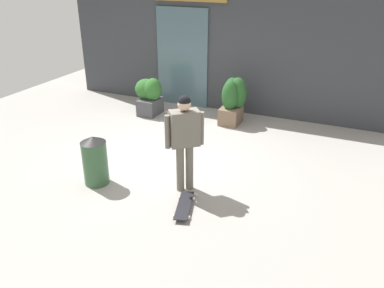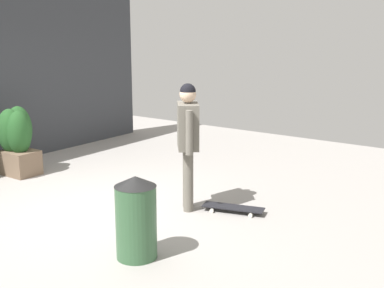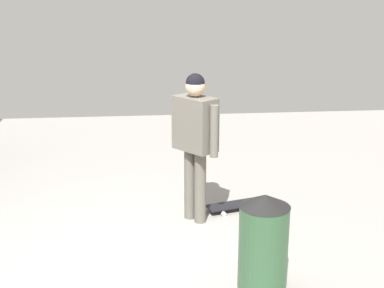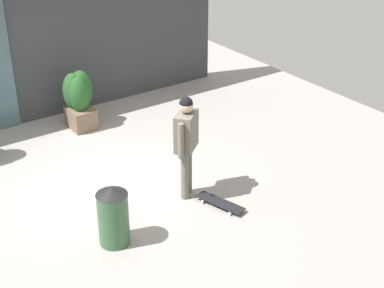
% 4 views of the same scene
% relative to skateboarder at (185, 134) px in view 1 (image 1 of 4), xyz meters
% --- Properties ---
extents(ground_plane, '(12.00, 12.00, 0.00)m').
position_rel_skateboarder_xyz_m(ground_plane, '(-0.89, 1.06, -1.03)').
color(ground_plane, '#9E9993').
extents(building_facade, '(8.54, 0.31, 3.57)m').
position_rel_skateboarder_xyz_m(building_facade, '(-0.92, 4.16, 0.75)').
color(building_facade, '#383A3F').
rests_on(building_facade, ground_plane).
extents(skateboarder, '(0.53, 0.50, 1.67)m').
position_rel_skateboarder_xyz_m(skateboarder, '(0.00, 0.00, 0.00)').
color(skateboarder, '#666056').
rests_on(skateboarder, ground_plane).
extents(skateboard, '(0.43, 0.83, 0.08)m').
position_rel_skateboarder_xyz_m(skateboard, '(0.24, -0.56, -0.97)').
color(skateboard, black).
rests_on(skateboard, ground_plane).
extents(planter_box_left, '(0.70, 0.62, 0.93)m').
position_rel_skateboarder_xyz_m(planter_box_left, '(-2.38, 3.02, -0.52)').
color(planter_box_left, '#47474C').
rests_on(planter_box_left, ground_plane).
extents(planter_box_right, '(0.57, 0.66, 1.11)m').
position_rel_skateboarder_xyz_m(planter_box_right, '(-0.27, 3.27, -0.42)').
color(planter_box_right, brown).
rests_on(planter_box_right, ground_plane).
extents(trash_bin, '(0.44, 0.44, 0.89)m').
position_rel_skateboarder_xyz_m(trash_bin, '(-1.50, -0.43, -0.58)').
color(trash_bin, '#335938').
rests_on(trash_bin, ground_plane).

